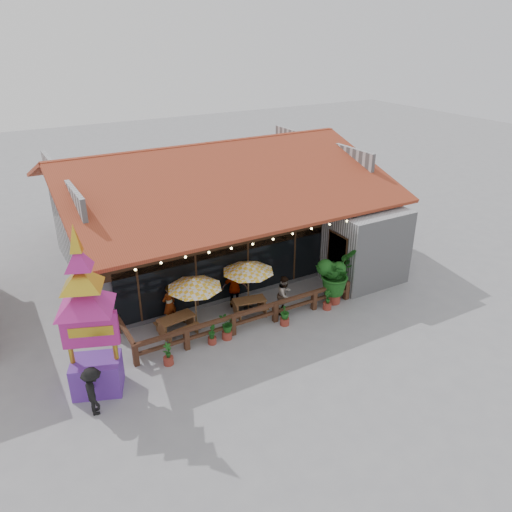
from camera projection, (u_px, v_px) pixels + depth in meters
ground at (279, 313)px, 21.68m from camera, size 100.00×100.00×0.00m
restaurant_building at (216, 218)px, 26.07m from camera, size 15.50×14.73×6.09m
patio_railing at (236, 317)px, 20.20m from camera, size 10.00×2.60×0.92m
umbrella_left at (194, 283)px, 19.74m from camera, size 2.35×2.35×2.39m
umbrella_right at (248, 267)px, 21.05m from camera, size 2.37×2.37×2.39m
picnic_table_left at (177, 322)px, 20.11m from camera, size 1.63×1.46×0.71m
picnic_table_right at (249, 304)px, 21.47m from camera, size 1.61×1.46×0.67m
thai_sign_tower at (85, 302)px, 15.68m from camera, size 3.13×3.13×6.56m
tropical_plant at (335, 274)px, 21.93m from camera, size 2.34×2.26×2.49m
diner_a at (169, 304)px, 20.58m from camera, size 0.75×0.61×1.78m
diner_b at (285, 295)px, 21.38m from camera, size 1.05×0.97×1.73m
diner_c at (235, 288)px, 21.77m from camera, size 1.18×0.96×1.87m
pedestrian at (93, 391)px, 15.76m from camera, size 0.69×1.14×1.72m
planter_a at (168, 355)px, 18.25m from camera, size 0.38×0.38×0.92m
planter_b at (212, 335)px, 19.44m from camera, size 0.36×0.39×0.84m
planter_c at (227, 327)px, 19.67m from camera, size 0.68×0.61×0.99m
planter_d at (285, 315)px, 20.63m from camera, size 0.46×0.46×0.95m
planter_e at (327, 301)px, 21.81m from camera, size 0.38×0.38×0.93m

